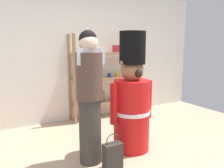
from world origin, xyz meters
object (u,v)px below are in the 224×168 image
(person_shopper, at_px, (90,95))
(shopping_bag, at_px, (113,155))
(merchandise_shelf, at_px, (104,77))
(teddy_bear_guard, at_px, (132,101))

(person_shopper, bearing_deg, shopping_bag, -58.28)
(merchandise_shelf, distance_m, person_shopper, 1.92)
(teddy_bear_guard, xyz_separation_m, shopping_bag, (-0.50, -0.34, -0.56))
(merchandise_shelf, bearing_deg, shopping_bag, -113.91)
(merchandise_shelf, height_order, teddy_bear_guard, merchandise_shelf)
(merchandise_shelf, distance_m, shopping_bag, 2.19)
(shopping_bag, bearing_deg, teddy_bear_guard, 34.14)
(merchandise_shelf, relative_size, person_shopper, 1.02)
(merchandise_shelf, height_order, person_shopper, merchandise_shelf)
(person_shopper, bearing_deg, teddy_bear_guard, 4.65)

